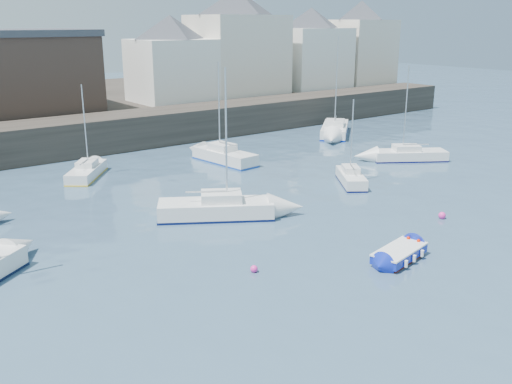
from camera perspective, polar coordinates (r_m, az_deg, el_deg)
water at (r=26.09m, az=16.33°, el=-9.24°), size 220.00×220.00×0.00m
quay_wall at (r=53.13m, az=-15.22°, el=5.70°), size 90.00×5.00×3.00m
land_strip at (r=69.97m, az=-20.90°, el=7.65°), size 90.00×32.00×2.80m
bldg_east_a at (r=68.10m, az=-1.88°, el=14.77°), size 13.36×13.36×11.80m
bldg_east_b at (r=74.65m, az=5.48°, el=14.15°), size 11.88×11.88×9.95m
bldg_east_c at (r=80.98m, az=10.36°, el=14.52°), size 11.14×11.14×10.95m
bldg_east_d at (r=62.96m, az=-8.47°, el=13.13°), size 11.14×11.14×8.95m
warehouse at (r=58.27m, az=-24.24°, el=10.86°), size 16.40×10.40×7.60m
blue_dinghy at (r=28.54m, az=14.14°, el=-6.00°), size 3.49×2.04×0.62m
sailboat_b at (r=33.58m, az=-3.97°, el=-1.64°), size 6.89×5.38×8.70m
sailboat_c at (r=41.07m, az=9.48°, el=1.43°), size 3.77×4.54×5.96m
sailboat_d at (r=49.13m, az=15.06°, el=3.62°), size 6.16×4.92×7.75m
sailboat_f at (r=46.73m, az=-3.18°, el=3.64°), size 2.66×6.37×8.05m
sailboat_g at (r=59.04m, az=7.89°, el=6.25°), size 7.33×6.95×9.70m
sailboat_h at (r=44.11m, az=-16.57°, el=2.00°), size 4.56×5.17×6.76m
buoy_near at (r=26.60m, az=-0.20°, el=-8.00°), size 0.35×0.35×0.35m
buoy_mid at (r=35.24m, az=18.08°, el=-2.54°), size 0.42×0.42×0.42m
buoy_far at (r=35.95m, az=-5.55°, el=-1.38°), size 0.35×0.35×0.35m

